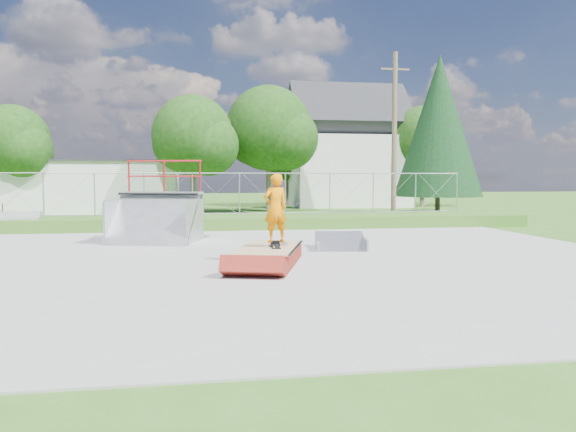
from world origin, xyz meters
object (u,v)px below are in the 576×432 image
quarter_pipe (154,201)px  flat_bank_ramp (341,242)px  skater (276,211)px  grind_box (269,256)px

quarter_pipe → flat_bank_ramp: (5.49, -2.58, -1.12)m
flat_bank_ramp → skater: bearing=-124.9°
quarter_pipe → skater: quarter_pipe is taller
flat_bank_ramp → quarter_pipe: bearing=163.6°
grind_box → flat_bank_ramp: flat_bank_ramp is taller
grind_box → flat_bank_ramp: 3.36m
quarter_pipe → skater: (3.23, -4.93, -0.05)m
skater → flat_bank_ramp: bearing=-151.3°
flat_bank_ramp → skater: skater is taller
grind_box → quarter_pipe: size_ratio=1.15×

